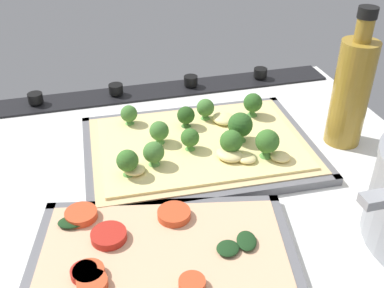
{
  "coord_description": "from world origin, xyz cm",
  "views": [
    {
      "loc": [
        13.76,
        51.49,
        40.84
      ],
      "look_at": [
        -0.28,
        -1.5,
        5.39
      ],
      "focal_mm": 42.36,
      "sensor_mm": 36.0,
      "label": 1
    }
  ],
  "objects_px": {
    "baking_tray_front": "(199,150)",
    "baking_tray_back": "(164,264)",
    "oil_bottle": "(351,90)",
    "veggie_pizza_back": "(156,257)",
    "broccoli_pizza": "(202,142)"
  },
  "relations": [
    {
      "from": "baking_tray_front",
      "to": "baking_tray_back",
      "type": "bearing_deg",
      "value": 64.57
    },
    {
      "from": "baking_tray_front",
      "to": "baking_tray_back",
      "type": "xyz_separation_m",
      "value": [
        0.11,
        0.22,
        0.0
      ]
    },
    {
      "from": "baking_tray_back",
      "to": "oil_bottle",
      "type": "distance_m",
      "value": 0.41
    },
    {
      "from": "baking_tray_back",
      "to": "veggie_pizza_back",
      "type": "xyz_separation_m",
      "value": [
        0.01,
        -0.01,
        0.01
      ]
    },
    {
      "from": "baking_tray_front",
      "to": "oil_bottle",
      "type": "bearing_deg",
      "value": 173.31
    },
    {
      "from": "baking_tray_back",
      "to": "oil_bottle",
      "type": "height_order",
      "value": "oil_bottle"
    },
    {
      "from": "baking_tray_front",
      "to": "baking_tray_back",
      "type": "relative_size",
      "value": 1.07
    },
    {
      "from": "baking_tray_front",
      "to": "baking_tray_back",
      "type": "height_order",
      "value": "same"
    },
    {
      "from": "broccoli_pizza",
      "to": "baking_tray_back",
      "type": "relative_size",
      "value": 1.0
    },
    {
      "from": "baking_tray_back",
      "to": "veggie_pizza_back",
      "type": "bearing_deg",
      "value": -37.22
    },
    {
      "from": "veggie_pizza_back",
      "to": "oil_bottle",
      "type": "distance_m",
      "value": 0.41
    },
    {
      "from": "broccoli_pizza",
      "to": "veggie_pizza_back",
      "type": "bearing_deg",
      "value": 61.55
    },
    {
      "from": "veggie_pizza_back",
      "to": "baking_tray_back",
      "type": "bearing_deg",
      "value": 142.78
    },
    {
      "from": "broccoli_pizza",
      "to": "oil_bottle",
      "type": "height_order",
      "value": "oil_bottle"
    },
    {
      "from": "broccoli_pizza",
      "to": "oil_bottle",
      "type": "distance_m",
      "value": 0.25
    }
  ]
}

